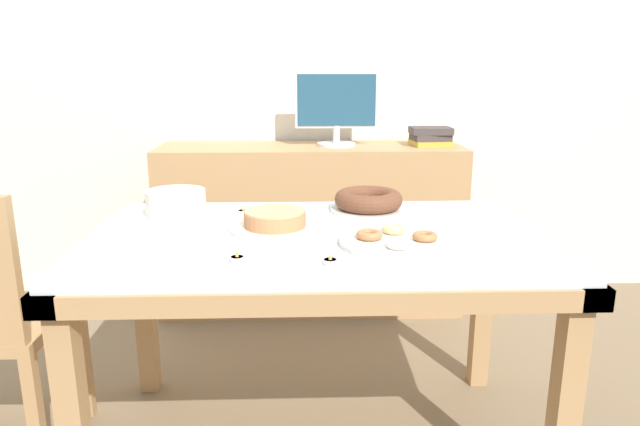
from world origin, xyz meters
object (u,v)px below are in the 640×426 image
at_px(book_stack, 430,136).
at_px(tealight_left_edge, 243,212).
at_px(cake_chocolate_round, 275,221).
at_px(cake_golden_bundt, 368,201).
at_px(tealight_right_edge, 237,259).
at_px(pastry_platter, 396,240).
at_px(computer_monitor, 336,109).
at_px(tealight_near_front, 330,261).
at_px(plate_stack, 176,203).

distance_m(book_stack, tealight_left_edge, 1.33).
height_order(cake_chocolate_round, cake_golden_bundt, cake_golden_bundt).
bearing_deg(tealight_right_edge, cake_golden_bundt, 52.42).
bearing_deg(cake_chocolate_round, pastry_platter, -24.72).
distance_m(computer_monitor, cake_golden_bundt, 0.99).
bearing_deg(cake_chocolate_round, tealight_near_front, -65.07).
height_order(book_stack, pastry_platter, book_stack).
bearing_deg(tealight_left_edge, plate_stack, 179.19).
relative_size(cake_golden_bundt, pastry_platter, 0.80).
height_order(book_stack, tealight_right_edge, book_stack).
bearing_deg(tealight_right_edge, cake_chocolate_round, 74.38).
height_order(pastry_platter, plate_stack, plate_stack).
bearing_deg(pastry_platter, plate_stack, 152.99).
xyz_separation_m(cake_golden_bundt, tealight_right_edge, (-0.42, -0.55, -0.03)).
bearing_deg(tealight_left_edge, cake_chocolate_round, -58.33).
bearing_deg(book_stack, cake_chocolate_round, -122.89).
bearing_deg(pastry_platter, tealight_right_edge, -162.18).
height_order(book_stack, cake_chocolate_round, book_stack).
distance_m(book_stack, pastry_platter, 1.42).
distance_m(computer_monitor, book_stack, 0.51).
distance_m(pastry_platter, tealight_near_front, 0.27).
distance_m(computer_monitor, cake_chocolate_round, 1.24).
bearing_deg(plate_stack, cake_chocolate_round, -29.26).
relative_size(cake_golden_bundt, tealight_right_edge, 6.89).
bearing_deg(plate_stack, tealight_near_front, -46.51).
bearing_deg(tealight_left_edge, computer_monitor, 68.21).
bearing_deg(cake_chocolate_round, tealight_left_edge, 121.67).
relative_size(pastry_platter, tealight_near_front, 8.62).
bearing_deg(cake_golden_bundt, tealight_right_edge, -127.58).
bearing_deg(computer_monitor, pastry_platter, -85.88).
bearing_deg(tealight_right_edge, tealight_left_edge, 93.72).
distance_m(computer_monitor, tealight_left_edge, 1.10).
bearing_deg(pastry_platter, tealight_near_front, -139.32).
xyz_separation_m(computer_monitor, tealight_left_edge, (-0.39, -0.98, -0.29)).
bearing_deg(tealight_right_edge, plate_stack, 117.57).
distance_m(computer_monitor, tealight_right_edge, 1.57).
relative_size(cake_golden_bundt, plate_stack, 1.31).
distance_m(tealight_right_edge, tealight_near_front, 0.25).
bearing_deg(tealight_left_edge, pastry_platter, -36.83).
bearing_deg(cake_chocolate_round, book_stack, 57.11).
xyz_separation_m(computer_monitor, tealight_right_edge, (-0.36, -1.50, -0.29)).
relative_size(book_stack, pastry_platter, 0.61).
bearing_deg(book_stack, computer_monitor, -179.84).
height_order(book_stack, tealight_near_front, book_stack).
height_order(book_stack, plate_stack, book_stack).
xyz_separation_m(pastry_platter, tealight_near_front, (-0.21, -0.18, -0.00)).
distance_m(cake_golden_bundt, plate_stack, 0.69).
height_order(plate_stack, tealight_near_front, plate_stack).
relative_size(computer_monitor, cake_golden_bundt, 1.54).
relative_size(cake_chocolate_round, pastry_platter, 0.86).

